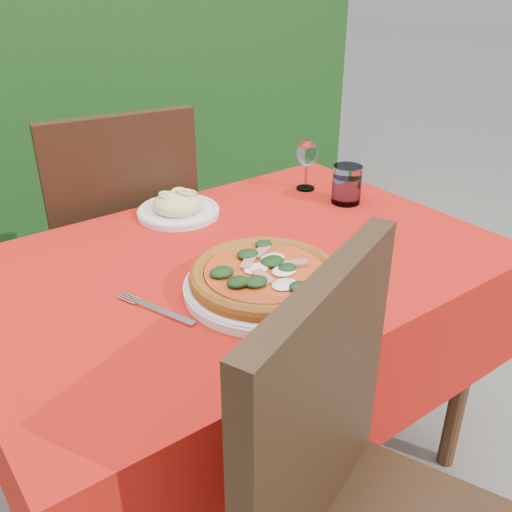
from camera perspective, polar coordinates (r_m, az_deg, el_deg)
ground at (r=1.86m, az=-1.51°, el=-20.94°), size 60.00×60.00×0.00m
hedge at (r=2.69m, az=-21.98°, el=15.65°), size 3.20×0.55×1.78m
dining_table at (r=1.46m, az=-1.80°, el=-5.41°), size 1.26×0.86×0.75m
chair_far at (r=1.93m, az=-13.33°, el=1.84°), size 0.52×0.52×1.01m
pizza_plate at (r=1.24m, az=0.93°, el=-2.33°), size 0.40×0.40×0.07m
pasta_plate at (r=1.63m, az=-7.79°, el=4.86°), size 0.23×0.23×0.07m
water_glass at (r=1.71m, az=9.05°, el=6.91°), size 0.09×0.09×0.11m
wine_glass at (r=1.78m, az=5.10°, el=10.02°), size 0.06×0.06×0.16m
fork at (r=1.19m, az=-9.19°, el=-5.58°), size 0.10×0.21×0.01m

